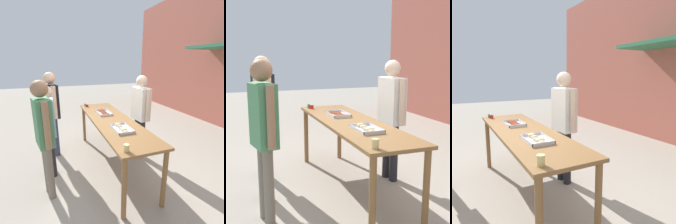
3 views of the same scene
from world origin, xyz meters
The scene contains 8 objects.
ground_plane centered at (0.00, 0.00, 0.00)m, with size 24.00×24.00×0.00m, color #A39989.
serving_table centered at (0.00, 0.00, 0.84)m, with size 2.67×0.73×0.95m.
food_tray_sausages centered at (-0.44, -0.02, 0.96)m, with size 0.44×0.26×0.04m.
food_tray_buns centered at (0.53, -0.03, 0.97)m, with size 0.44×0.27×0.06m.
condiment_jar_mustard centered at (-1.20, -0.25, 0.98)m, with size 0.06×0.06×0.07m.
condiment_jar_ketchup centered at (-1.11, -0.24, 0.98)m, with size 0.06×0.06×0.07m.
beer_cup centered at (1.20, -0.25, 0.99)m, with size 0.07×0.07×0.09m.
person_server_behind_table centered at (-0.13, 0.68, 1.05)m, with size 0.58×0.26×1.75m.
Camera 3 is at (2.80, -0.89, 1.68)m, focal length 35.00 mm.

